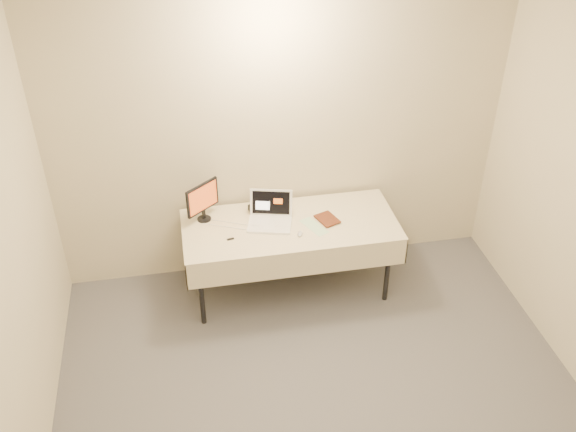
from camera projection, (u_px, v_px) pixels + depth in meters
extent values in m
cube|color=beige|center=(280.00, 137.00, 5.56)|extent=(4.00, 0.10, 2.70)
cylinder|color=black|center=(201.00, 292.00, 5.39)|extent=(0.04, 0.04, 0.69)
cylinder|color=black|center=(388.00, 269.00, 5.65)|extent=(0.04, 0.04, 0.69)
cylinder|color=black|center=(196.00, 250.00, 5.87)|extent=(0.04, 0.04, 0.69)
cylinder|color=black|center=(368.00, 231.00, 6.12)|extent=(0.04, 0.04, 0.69)
cube|color=gray|center=(290.00, 227.00, 5.55)|extent=(1.80, 0.75, 0.04)
cube|color=beige|center=(290.00, 224.00, 5.54)|extent=(1.86, 0.81, 0.01)
cube|color=beige|center=(299.00, 264.00, 5.29)|extent=(1.86, 0.01, 0.25)
cube|color=beige|center=(282.00, 211.00, 5.94)|extent=(1.86, 0.01, 0.25)
cube|color=beige|center=(184.00, 248.00, 5.47)|extent=(0.01, 0.81, 0.25)
cube|color=beige|center=(391.00, 225.00, 5.76)|extent=(0.01, 0.81, 0.25)
cube|color=white|center=(270.00, 225.00, 5.51)|extent=(0.42, 0.34, 0.02)
cube|color=white|center=(271.00, 202.00, 5.57)|extent=(0.37, 0.16, 0.24)
cube|color=black|center=(271.00, 202.00, 5.57)|extent=(0.33, 0.13, 0.20)
cylinder|color=black|center=(204.00, 219.00, 5.59)|extent=(0.17, 0.17, 0.01)
cube|color=black|center=(204.00, 214.00, 5.56)|extent=(0.03, 0.03, 0.09)
cube|color=black|center=(202.00, 198.00, 5.47)|extent=(0.28, 0.24, 0.26)
cube|color=#D35018|center=(202.00, 198.00, 5.47)|extent=(0.24, 0.20, 0.23)
imported|color=brown|center=(320.00, 213.00, 5.49)|extent=(0.15, 0.07, 0.21)
cube|color=black|center=(256.00, 207.00, 5.71)|extent=(0.14, 0.10, 0.05)
cube|color=#FF0C14|center=(257.00, 208.00, 5.69)|extent=(0.09, 0.04, 0.02)
ellipsoid|color=#B8B8BB|center=(300.00, 234.00, 5.40)|extent=(0.07, 0.09, 0.02)
cube|color=#BFECBC|center=(314.00, 226.00, 5.51)|extent=(0.22, 0.31, 0.00)
cube|color=black|center=(230.00, 239.00, 5.35)|extent=(0.06, 0.03, 0.01)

